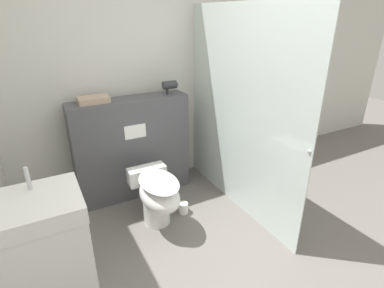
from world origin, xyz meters
The scene contains 9 objects.
ground_plane centered at (0.00, 0.00, 0.00)m, with size 12.00×12.00×0.00m, color slate.
wall_back centered at (0.00, 1.89, 1.25)m, with size 8.00×0.06×2.50m.
partition_panel centered at (-0.40, 1.65, 0.54)m, with size 1.21×0.29×1.08m.
shower_glass centered at (0.46, 0.96, 0.98)m, with size 0.04×1.78×1.96m.
toilet centered at (-0.39, 1.00, 0.32)m, with size 0.37×0.65×0.51m.
sink_vanity centered at (-1.34, 0.38, 0.47)m, with size 0.50×0.44×1.08m.
hair_drier centered at (0.05, 1.62, 1.18)m, with size 0.17×0.08×0.14m.
folded_towel centered at (-0.73, 1.66, 1.11)m, with size 0.29×0.19×0.06m.
spare_toilet_roll centered at (-0.10, 1.04, 0.06)m, with size 0.10×0.10×0.11m.
Camera 1 is at (-1.23, -1.22, 1.85)m, focal length 28.00 mm.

